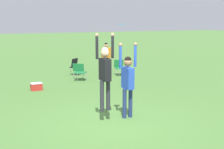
# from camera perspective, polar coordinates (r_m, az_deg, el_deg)

# --- Properties ---
(ground_plane) EXTENTS (120.00, 120.00, 0.00)m
(ground_plane) POSITION_cam_1_polar(r_m,az_deg,el_deg) (9.02, 0.05, -8.83)
(ground_plane) COLOR #4C7A38
(person_jumping) EXTENTS (0.59, 0.44, 2.24)m
(person_jumping) POSITION_cam_1_polar(r_m,az_deg,el_deg) (8.82, -1.29, 0.87)
(person_jumping) COLOR #2D2D38
(person_jumping) RESTS_ON ground_plane
(person_defending) EXTENTS (0.60, 0.45, 2.25)m
(person_defending) POSITION_cam_1_polar(r_m,az_deg,el_deg) (9.21, 2.89, -0.67)
(person_defending) COLOR navy
(person_defending) RESTS_ON ground_plane
(frisbee) EXTENTS (0.22, 0.22, 0.02)m
(frisbee) POSITION_cam_1_polar(r_m,az_deg,el_deg) (8.77, 1.78, 9.19)
(frisbee) COLOR #2D9EDB
(camping_chair_0) EXTENTS (0.60, 0.64, 0.82)m
(camping_chair_0) POSITION_cam_1_polar(r_m,az_deg,el_deg) (16.44, 1.44, 1.49)
(camping_chair_0) COLOR gray
(camping_chair_0) RESTS_ON ground_plane
(camping_chair_1) EXTENTS (0.75, 0.83, 0.86)m
(camping_chair_1) POSITION_cam_1_polar(r_m,az_deg,el_deg) (16.72, -6.69, 1.67)
(camping_chair_1) COLOR gray
(camping_chair_1) RESTS_ON ground_plane
(camping_chair_3) EXTENTS (0.75, 0.81, 0.80)m
(camping_chair_3) POSITION_cam_1_polar(r_m,az_deg,el_deg) (15.18, -5.98, 0.71)
(camping_chair_3) COLOR gray
(camping_chair_3) RESTS_ON ground_plane
(person_spectator_near) EXTENTS (0.62, 0.37, 1.63)m
(person_spectator_near) POSITION_cam_1_polar(r_m,az_deg,el_deg) (17.71, -1.09, 3.73)
(person_spectator_near) COLOR black
(person_spectator_near) RESTS_ON ground_plane
(cooler_box) EXTENTS (0.46, 0.35, 0.31)m
(cooler_box) POSITION_cam_1_polar(r_m,az_deg,el_deg) (13.41, -13.67, -2.15)
(cooler_box) COLOR red
(cooler_box) RESTS_ON ground_plane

